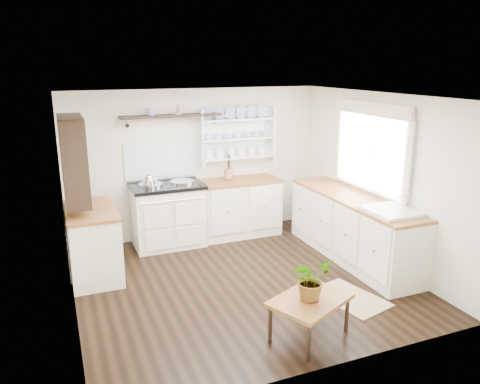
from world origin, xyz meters
The scene contains 19 objects.
floor centered at (0.00, 0.00, 0.00)m, with size 4.00×3.80×0.01m, color black.
wall_back centered at (0.00, 1.90, 1.15)m, with size 4.00×0.02×2.30m, color silver.
wall_right centered at (2.00, 0.00, 1.15)m, with size 0.02×3.80×2.30m, color silver.
wall_left centered at (-2.00, 0.00, 1.15)m, with size 0.02×3.80×2.30m, color silver.
ceiling centered at (0.00, 0.00, 2.30)m, with size 4.00×3.80×0.01m, color white.
window centered at (1.95, 0.15, 1.56)m, with size 0.08×1.55×1.22m.
aga_cooker centered at (-0.56, 1.57, 0.48)m, with size 1.06×0.73×0.98m.
back_cabinets centered at (0.60, 1.60, 0.46)m, with size 1.27×0.63×0.90m.
right_cabinets centered at (1.70, 0.10, 0.46)m, with size 0.62×2.43×0.90m.
belfast_sink centered at (1.70, -0.65, 0.80)m, with size 0.55×0.60×0.45m.
left_cabinets centered at (-1.70, 0.90, 0.46)m, with size 0.62×1.13×0.90m.
plate_rack centered at (0.65, 1.86, 1.56)m, with size 1.20×0.22×0.90m.
high_shelf centered at (-0.40, 1.78, 1.91)m, with size 1.50×0.29×0.16m.
left_shelving centered at (-1.84, 0.90, 1.55)m, with size 0.28×0.80×1.05m, color black.
kettle centered at (-0.84, 1.45, 1.03)m, with size 0.17×0.17×0.21m, color silver, non-canonical shape.
utensil_crock centered at (0.45, 1.68, 0.99)m, with size 0.14×0.14×0.16m, color #A7643D.
center_table centered at (0.15, -1.40, 0.38)m, with size 0.94×0.83×0.42m.
potted_plant centered at (0.15, -1.40, 0.63)m, with size 0.38×0.33×0.42m, color #3F7233.
floor_rug centered at (1.00, -0.90, 0.01)m, with size 0.55×0.85×0.02m, color #9A8959.
Camera 1 is at (-2.06, -5.00, 2.67)m, focal length 35.00 mm.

